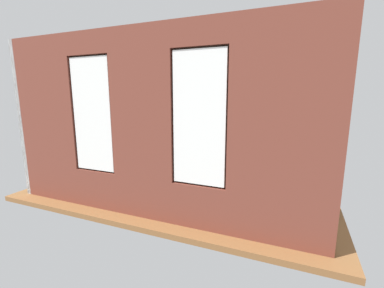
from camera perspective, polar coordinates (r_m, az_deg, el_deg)
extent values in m
cube|color=brown|center=(7.05, 1.26, -7.30)|extent=(6.60, 5.95, 0.10)
cube|color=brown|center=(3.69, 19.55, 1.93)|extent=(1.52, 0.16, 3.23)
cube|color=brown|center=(4.41, -10.98, 3.72)|extent=(1.17, 0.16, 3.23)
cube|color=brown|center=(5.94, -29.42, 4.32)|extent=(1.52, 0.16, 3.23)
cube|color=brown|center=(4.29, 1.62, -13.68)|extent=(0.90, 0.16, 0.73)
cube|color=brown|center=(4.00, 1.84, 23.61)|extent=(0.90, 0.16, 0.40)
cube|color=white|center=(3.88, 1.52, 5.45)|extent=(0.84, 0.03, 2.04)
cube|color=#38281E|center=(3.94, 1.83, 5.52)|extent=(0.90, 0.04, 2.10)
cube|color=brown|center=(5.33, -19.94, -9.35)|extent=(0.90, 0.16, 0.73)
cube|color=brown|center=(5.10, -21.99, 20.09)|extent=(0.90, 0.16, 0.40)
cube|color=white|center=(5.01, -21.30, 5.94)|extent=(0.84, 0.03, 2.04)
cube|color=#38281E|center=(5.05, -20.83, 6.01)|extent=(0.90, 0.04, 2.10)
cube|color=tan|center=(4.69, -9.90, -7.27)|extent=(3.17, 0.24, 0.06)
cube|color=black|center=(4.46, -10.47, 7.48)|extent=(0.40, 0.03, 0.58)
cube|color=teal|center=(4.47, -10.37, 7.49)|extent=(0.34, 0.01, 0.52)
cube|color=white|center=(8.10, -19.22, 6.50)|extent=(0.10, 4.95, 3.23)
cube|color=black|center=(5.69, -12.54, -9.30)|extent=(1.71, 0.85, 0.42)
cube|color=black|center=(5.32, -14.73, -6.30)|extent=(1.71, 0.24, 0.38)
cube|color=black|center=(5.21, -5.90, -7.37)|extent=(0.22, 0.85, 0.24)
cube|color=black|center=(6.04, -18.49, -5.34)|extent=(0.22, 0.85, 0.24)
cube|color=black|center=(5.47, -9.66, -7.05)|extent=(0.58, 0.65, 0.12)
cube|color=black|center=(5.82, -15.00, -6.17)|extent=(0.58, 0.65, 0.12)
cube|color=black|center=(6.29, 20.02, -7.76)|extent=(0.91, 1.94, 0.42)
cube|color=black|center=(6.18, 23.27, -4.43)|extent=(0.30, 1.92, 0.38)
cube|color=black|center=(7.02, 20.31, -3.22)|extent=(0.86, 0.24, 0.24)
cube|color=black|center=(5.39, 20.06, -7.40)|extent=(0.86, 0.24, 0.24)
cube|color=black|center=(6.56, 19.88, -4.51)|extent=(0.67, 0.70, 0.12)
cube|color=black|center=(5.85, 19.73, -6.33)|extent=(0.67, 0.70, 0.12)
cube|color=#A87547|center=(6.76, 0.68, -4.13)|extent=(1.23, 0.70, 0.04)
cube|color=#A87547|center=(6.90, 5.89, -5.67)|extent=(0.07, 0.07, 0.38)
cube|color=#A87547|center=(7.28, -2.54, -4.74)|extent=(0.07, 0.07, 0.38)
cube|color=#A87547|center=(6.37, 4.37, -7.06)|extent=(0.07, 0.07, 0.38)
cube|color=#A87547|center=(6.78, -4.62, -5.95)|extent=(0.07, 0.07, 0.38)
cylinder|color=#B23D38|center=(6.74, 3.75, -3.62)|extent=(0.08, 0.08, 0.09)
cylinder|color=#B7333D|center=(6.61, 1.09, -3.82)|extent=(0.08, 0.08, 0.11)
cylinder|color=brown|center=(6.87, -0.23, -3.33)|extent=(0.13, 0.13, 0.09)
sphere|color=#286B2D|center=(6.85, -0.23, -2.42)|extent=(0.15, 0.15, 0.15)
cube|color=#59595B|center=(6.75, 0.69, -3.88)|extent=(0.13, 0.17, 0.02)
cube|color=black|center=(8.39, -15.41, -2.49)|extent=(1.19, 0.42, 0.53)
cube|color=black|center=(8.33, -15.52, -0.54)|extent=(0.41, 0.20, 0.05)
cube|color=black|center=(8.32, -15.53, -0.17)|extent=(0.06, 0.04, 0.06)
cube|color=black|center=(8.27, -15.64, 1.81)|extent=(0.92, 0.04, 0.52)
cube|color=black|center=(8.29, -15.54, 1.83)|extent=(0.87, 0.01, 0.47)
cylinder|color=olive|center=(8.75, -1.46, -2.39)|extent=(0.52, 0.52, 0.28)
ellipsoid|color=silver|center=(8.68, -1.47, -0.18)|extent=(1.16, 1.16, 0.47)
ellipsoid|color=navy|center=(8.69, -2.00, 0.62)|extent=(0.44, 0.44, 0.18)
cylinder|color=#9E5638|center=(5.10, -0.16, -11.73)|extent=(0.37, 0.37, 0.37)
cylinder|color=brown|center=(4.97, -0.16, -7.57)|extent=(0.07, 0.07, 0.41)
cone|color=#286B2D|center=(4.93, -2.15, -2.81)|extent=(0.46, 0.12, 0.48)
cone|color=#286B2D|center=(4.75, -1.74, -3.15)|extent=(0.30, 0.43, 0.50)
cone|color=#286B2D|center=(4.66, 0.13, -3.91)|extent=(0.34, 0.48, 0.44)
cone|color=#286B2D|center=(4.79, 1.56, -2.93)|extent=(0.41, 0.13, 0.52)
cone|color=#286B2D|center=(4.93, 1.60, -2.64)|extent=(0.36, 0.40, 0.50)
cone|color=#286B2D|center=(5.02, -0.63, -2.43)|extent=(0.35, 0.42, 0.50)
cylinder|color=#47423D|center=(7.30, -16.95, -5.49)|extent=(0.27, 0.27, 0.30)
cylinder|color=brown|center=(7.21, -17.10, -2.88)|extent=(0.05, 0.05, 0.38)
cone|color=#1E5B28|center=(7.22, -18.74, 0.97)|extent=(0.54, 0.23, 0.67)
cone|color=#1E5B28|center=(7.12, -18.87, 0.91)|extent=(0.47, 0.43, 0.68)
cone|color=#1E5B28|center=(6.92, -18.26, 0.41)|extent=(0.24, 0.59, 0.63)
cone|color=#1E5B28|center=(6.93, -16.13, 0.45)|extent=(0.61, 0.29, 0.62)
cone|color=#1E5B28|center=(7.09, -15.30, 0.69)|extent=(0.58, 0.44, 0.61)
cone|color=#1E5B28|center=(7.28, -15.66, 0.85)|extent=(0.28, 0.63, 0.59)
cone|color=#1E5B28|center=(7.34, -17.17, 1.12)|extent=(0.43, 0.53, 0.65)
cylinder|color=#9E5638|center=(8.46, 22.07, -3.70)|extent=(0.26, 0.26, 0.27)
cylinder|color=brown|center=(8.38, 22.26, -1.11)|extent=(0.05, 0.05, 0.51)
cone|color=#337F38|center=(8.34, 20.71, 2.13)|extent=(0.62, 0.21, 0.50)
cone|color=#337F38|center=(8.06, 21.89, 1.86)|extent=(0.32, 0.60, 0.53)
cone|color=#337F38|center=(8.19, 23.56, 2.33)|extent=(0.47, 0.37, 0.62)
cone|color=#337F38|center=(8.42, 23.92, 2.14)|extent=(0.56, 0.41, 0.54)
cone|color=#337F38|center=(8.50, 22.14, 2.52)|extent=(0.27, 0.55, 0.58)
cylinder|color=#47423D|center=(4.63, 21.45, -14.86)|extent=(0.33, 0.33, 0.39)
cylinder|color=brown|center=(4.49, 21.78, -10.66)|extent=(0.06, 0.06, 0.34)
cone|color=#3D8E42|center=(4.36, 18.61, -5.79)|extent=(0.63, 0.17, 0.54)
cone|color=#3D8E42|center=(4.13, 22.04, -6.59)|extent=(0.16, 0.59, 0.58)
cone|color=#3D8E42|center=(4.35, 24.90, -5.49)|extent=(0.54, 0.18, 0.63)
cone|color=#3D8E42|center=(4.60, 22.65, -4.97)|extent=(0.23, 0.62, 0.57)
cylinder|color=brown|center=(7.49, 12.24, -5.17)|extent=(0.21, 0.21, 0.22)
cylinder|color=brown|center=(7.45, 12.29, -3.93)|extent=(0.03, 0.03, 0.12)
ellipsoid|color=#337F38|center=(7.40, 12.35, -2.40)|extent=(0.32, 0.32, 0.29)
cylinder|color=gray|center=(7.68, 17.86, -5.16)|extent=(0.20, 0.20, 0.19)
cylinder|color=brown|center=(7.65, 17.92, -4.14)|extent=(0.03, 0.03, 0.09)
ellipsoid|color=#3D8E42|center=(7.60, 18.01, -2.67)|extent=(0.37, 0.37, 0.31)
cylinder|color=#9E5638|center=(9.66, -7.63, -1.09)|extent=(0.27, 0.27, 0.32)
cylinder|color=brown|center=(9.60, -7.68, 0.76)|extent=(0.05, 0.05, 0.31)
cone|color=#1E5B28|center=(9.67, -8.67, 2.66)|extent=(0.48, 0.16, 0.40)
cone|color=#1E5B28|center=(9.52, -8.77, 2.67)|extent=(0.41, 0.38, 0.44)
cone|color=#1E5B28|center=(9.37, -8.05, 2.48)|extent=(0.22, 0.47, 0.42)
cone|color=#1E5B28|center=(9.40, -7.31, 2.66)|extent=(0.41, 0.35, 0.45)
cone|color=#1E5B28|center=(9.55, -6.84, 2.90)|extent=(0.40, 0.30, 0.47)
cone|color=#1E5B28|center=(9.69, -7.16, 2.88)|extent=(0.14, 0.44, 0.44)
cone|color=#1E5B28|center=(9.69, -7.71, 3.00)|extent=(0.29, 0.40, 0.48)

